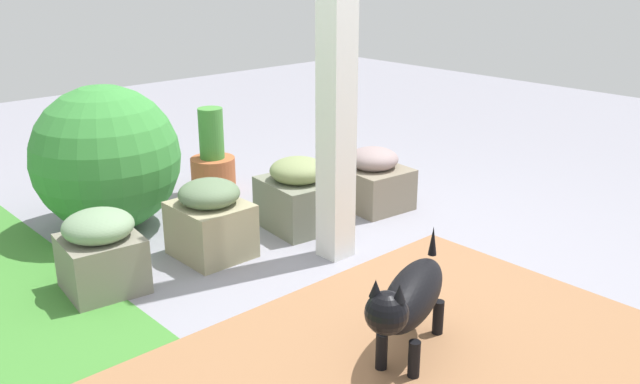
{
  "coord_description": "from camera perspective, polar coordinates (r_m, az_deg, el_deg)",
  "views": [
    {
      "loc": [
        -2.29,
        2.32,
        1.62
      ],
      "look_at": [
        0.35,
        -0.08,
        0.38
      ],
      "focal_mm": 38.11,
      "sensor_mm": 36.0,
      "label": 1
    }
  ],
  "objects": [
    {
      "name": "ground_plane",
      "position": [
        3.64,
        2.75,
        -7.26
      ],
      "size": [
        12.0,
        12.0,
        0.0
      ],
      "primitive_type": "plane",
      "color": "gray"
    },
    {
      "name": "brick_path",
      "position": [
        2.87,
        8.39,
        -15.18
      ],
      "size": [
        1.8,
        2.4,
        0.02
      ],
      "primitive_type": "cube",
      "color": "#976845",
      "rests_on": "ground"
    },
    {
      "name": "porch_pillar",
      "position": [
        3.58,
        1.43,
        12.99
      ],
      "size": [
        0.16,
        0.16,
        2.47
      ],
      "primitive_type": "cube",
      "color": "white",
      "rests_on": "ground"
    },
    {
      "name": "stone_planter_nearest",
      "position": [
        4.6,
        4.45,
        1.03
      ],
      "size": [
        0.5,
        0.44,
        0.41
      ],
      "color": "gray",
      "rests_on": "ground"
    },
    {
      "name": "stone_planter_near",
      "position": [
        4.23,
        -1.83,
        -0.26
      ],
      "size": [
        0.5,
        0.44,
        0.45
      ],
      "color": "slate",
      "rests_on": "ground"
    },
    {
      "name": "stone_planter_mid",
      "position": [
        3.87,
        -9.18,
        -2.31
      ],
      "size": [
        0.42,
        0.37,
        0.45
      ],
      "color": "tan",
      "rests_on": "ground"
    },
    {
      "name": "stone_planter_far",
      "position": [
        3.61,
        -17.91,
        -4.76
      ],
      "size": [
        0.42,
        0.41,
        0.43
      ],
      "color": "gray",
      "rests_on": "ground"
    },
    {
      "name": "round_shrub",
      "position": [
        4.35,
        -17.51,
        2.71
      ],
      "size": [
        0.9,
        0.9,
        0.9
      ],
      "primitive_type": "sphere",
      "color": "#3A8B3A",
      "rests_on": "ground"
    },
    {
      "name": "terracotta_pot_tall",
      "position": [
        4.94,
        -9.0,
        2.48
      ],
      "size": [
        0.32,
        0.32,
        0.62
      ],
      "color": "#B35C34",
      "rests_on": "ground"
    },
    {
      "name": "dog",
      "position": [
        2.85,
        7.52,
        -8.86
      ],
      "size": [
        0.43,
        0.71,
        0.5
      ],
      "color": "black",
      "rests_on": "ground"
    }
  ]
}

